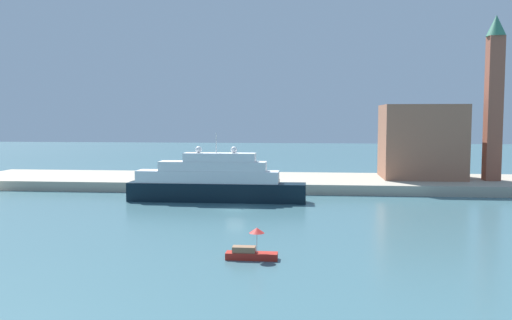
% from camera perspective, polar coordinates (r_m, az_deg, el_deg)
% --- Properties ---
extents(ground, '(400.00, 400.00, 0.00)m').
position_cam_1_polar(ground, '(76.17, -2.25, -5.38)').
color(ground, '#3D6670').
extents(quay_dock, '(110.00, 20.80, 1.75)m').
position_cam_1_polar(quay_dock, '(101.98, -0.20, -2.35)').
color(quay_dock, '#ADA38E').
rests_on(quay_dock, ground).
extents(large_yacht, '(27.95, 3.68, 10.83)m').
position_cam_1_polar(large_yacht, '(83.85, -4.52, -2.36)').
color(large_yacht, black).
rests_on(large_yacht, ground).
extents(small_motorboat, '(4.82, 1.43, 2.99)m').
position_cam_1_polar(small_motorboat, '(50.17, -0.54, -9.63)').
color(small_motorboat, '#B22319').
rests_on(small_motorboat, ground).
extents(harbor_building, '(14.68, 11.83, 13.79)m').
position_cam_1_polar(harbor_building, '(105.33, 17.25, 1.91)').
color(harbor_building, '#9E664C').
rests_on(harbor_building, quay_dock).
extents(bell_tower, '(3.44, 3.44, 29.62)m').
position_cam_1_polar(bell_tower, '(105.65, 24.09, 6.58)').
color(bell_tower, '#93513D').
rests_on(bell_tower, quay_dock).
extents(parked_car, '(4.46, 1.60, 1.38)m').
position_cam_1_polar(parked_car, '(101.19, -8.49, -1.62)').
color(parked_car, '#B21E1E').
rests_on(parked_car, quay_dock).
extents(person_figure, '(0.36, 0.36, 1.64)m').
position_cam_1_polar(person_figure, '(98.49, -6.71, -1.67)').
color(person_figure, '#4C4C4C').
rests_on(person_figure, quay_dock).
extents(mooring_bollard, '(0.41, 0.41, 0.79)m').
position_cam_1_polar(mooring_bollard, '(92.84, 2.41, -2.25)').
color(mooring_bollard, black).
rests_on(mooring_bollard, quay_dock).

